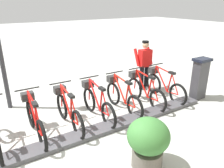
{
  "coord_description": "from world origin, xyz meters",
  "views": [
    {
      "loc": [
        -3.85,
        1.35,
        2.84
      ],
      "look_at": [
        0.5,
        -1.35,
        0.9
      ],
      "focal_mm": 34.88,
      "sensor_mm": 36.0,
      "label": 1
    }
  ],
  "objects_px": {
    "bike_docked_3": "(97,103)",
    "worker_near_rack": "(144,64)",
    "bike_docked_1": "(144,90)",
    "bike_docked_4": "(68,110)",
    "bike_docked_0": "(163,85)",
    "bike_docked_5": "(34,119)",
    "payment_kiosk": "(200,78)",
    "bike_docked_2": "(122,96)",
    "planter_bush": "(148,141)"
  },
  "relations": [
    {
      "from": "bike_docked_3",
      "to": "worker_near_rack",
      "type": "distance_m",
      "value": 2.53
    },
    {
      "from": "bike_docked_1",
      "to": "bike_docked_4",
      "type": "xyz_separation_m",
      "value": [
        0.0,
        2.33,
        0.0
      ]
    },
    {
      "from": "worker_near_rack",
      "to": "bike_docked_4",
      "type": "bearing_deg",
      "value": 106.59
    },
    {
      "from": "bike_docked_0",
      "to": "bike_docked_5",
      "type": "height_order",
      "value": "same"
    },
    {
      "from": "payment_kiosk",
      "to": "bike_docked_2",
      "type": "distance_m",
      "value": 2.55
    },
    {
      "from": "bike_docked_2",
      "to": "bike_docked_4",
      "type": "height_order",
      "value": "same"
    },
    {
      "from": "payment_kiosk",
      "to": "bike_docked_3",
      "type": "xyz_separation_m",
      "value": [
        0.57,
        3.25,
        -0.24
      ]
    },
    {
      "from": "payment_kiosk",
      "to": "bike_docked_4",
      "type": "relative_size",
      "value": 0.74
    },
    {
      "from": "bike_docked_4",
      "to": "planter_bush",
      "type": "bearing_deg",
      "value": -161.25
    },
    {
      "from": "bike_docked_5",
      "to": "planter_bush",
      "type": "distance_m",
      "value": 2.54
    },
    {
      "from": "bike_docked_1",
      "to": "worker_near_rack",
      "type": "relative_size",
      "value": 1.04
    },
    {
      "from": "payment_kiosk",
      "to": "bike_docked_0",
      "type": "xyz_separation_m",
      "value": [
        0.57,
        0.92,
        -0.24
      ]
    },
    {
      "from": "bike_docked_3",
      "to": "bike_docked_5",
      "type": "height_order",
      "value": "same"
    },
    {
      "from": "worker_near_rack",
      "to": "planter_bush",
      "type": "bearing_deg",
      "value": 141.41
    },
    {
      "from": "bike_docked_3",
      "to": "worker_near_rack",
      "type": "bearing_deg",
      "value": -68.29
    },
    {
      "from": "bike_docked_4",
      "to": "worker_near_rack",
      "type": "distance_m",
      "value": 3.26
    },
    {
      "from": "payment_kiosk",
      "to": "bike_docked_5",
      "type": "height_order",
      "value": "payment_kiosk"
    },
    {
      "from": "worker_near_rack",
      "to": "payment_kiosk",
      "type": "bearing_deg",
      "value": -147.82
    },
    {
      "from": "bike_docked_3",
      "to": "bike_docked_4",
      "type": "distance_m",
      "value": 0.78
    },
    {
      "from": "bike_docked_0",
      "to": "worker_near_rack",
      "type": "height_order",
      "value": "worker_near_rack"
    },
    {
      "from": "bike_docked_1",
      "to": "bike_docked_4",
      "type": "relative_size",
      "value": 1.0
    },
    {
      "from": "bike_docked_5",
      "to": "bike_docked_3",
      "type": "bearing_deg",
      "value": -90.0
    },
    {
      "from": "bike_docked_1",
      "to": "bike_docked_5",
      "type": "bearing_deg",
      "value": 90.0
    },
    {
      "from": "payment_kiosk",
      "to": "bike_docked_0",
      "type": "relative_size",
      "value": 0.74
    },
    {
      "from": "bike_docked_1",
      "to": "bike_docked_4",
      "type": "bearing_deg",
      "value": 90.0
    },
    {
      "from": "bike_docked_1",
      "to": "bike_docked_2",
      "type": "bearing_deg",
      "value": 90.0
    },
    {
      "from": "bike_docked_3",
      "to": "worker_near_rack",
      "type": "relative_size",
      "value": 1.04
    },
    {
      "from": "worker_near_rack",
      "to": "bike_docked_1",
      "type": "bearing_deg",
      "value": 140.62
    },
    {
      "from": "payment_kiosk",
      "to": "bike_docked_2",
      "type": "bearing_deg",
      "value": 76.97
    },
    {
      "from": "bike_docked_5",
      "to": "worker_near_rack",
      "type": "relative_size",
      "value": 1.04
    },
    {
      "from": "bike_docked_4",
      "to": "planter_bush",
      "type": "distance_m",
      "value": 2.19
    },
    {
      "from": "payment_kiosk",
      "to": "bike_docked_4",
      "type": "xyz_separation_m",
      "value": [
        0.57,
        4.02,
        -0.24
      ]
    },
    {
      "from": "bike_docked_5",
      "to": "bike_docked_0",
      "type": "bearing_deg",
      "value": -90.0
    },
    {
      "from": "payment_kiosk",
      "to": "worker_near_rack",
      "type": "xyz_separation_m",
      "value": [
        1.49,
        0.94,
        0.24
      ]
    },
    {
      "from": "bike_docked_1",
      "to": "bike_docked_5",
      "type": "relative_size",
      "value": 1.0
    },
    {
      "from": "bike_docked_0",
      "to": "bike_docked_2",
      "type": "relative_size",
      "value": 1.0
    },
    {
      "from": "bike_docked_2",
      "to": "bike_docked_5",
      "type": "height_order",
      "value": "same"
    },
    {
      "from": "bike_docked_4",
      "to": "bike_docked_1",
      "type": "bearing_deg",
      "value": -90.0
    },
    {
      "from": "bike_docked_1",
      "to": "worker_near_rack",
      "type": "height_order",
      "value": "worker_near_rack"
    },
    {
      "from": "bike_docked_4",
      "to": "planter_bush",
      "type": "xyz_separation_m",
      "value": [
        -2.07,
        -0.7,
        0.11
      ]
    },
    {
      "from": "bike_docked_3",
      "to": "bike_docked_0",
      "type": "bearing_deg",
      "value": -90.0
    },
    {
      "from": "bike_docked_0",
      "to": "planter_bush",
      "type": "distance_m",
      "value": 3.17
    },
    {
      "from": "payment_kiosk",
      "to": "worker_near_rack",
      "type": "distance_m",
      "value": 1.78
    },
    {
      "from": "bike_docked_1",
      "to": "bike_docked_5",
      "type": "distance_m",
      "value": 3.11
    },
    {
      "from": "bike_docked_4",
      "to": "bike_docked_2",
      "type": "bearing_deg",
      "value": -90.0
    },
    {
      "from": "bike_docked_2",
      "to": "bike_docked_3",
      "type": "distance_m",
      "value": 0.78
    },
    {
      "from": "payment_kiosk",
      "to": "bike_docked_2",
      "type": "xyz_separation_m",
      "value": [
        0.57,
        2.47,
        -0.24
      ]
    },
    {
      "from": "bike_docked_0",
      "to": "bike_docked_1",
      "type": "relative_size",
      "value": 1.0
    },
    {
      "from": "planter_bush",
      "to": "bike_docked_5",
      "type": "bearing_deg",
      "value": 35.58
    },
    {
      "from": "bike_docked_1",
      "to": "worker_near_rack",
      "type": "bearing_deg",
      "value": -39.38
    }
  ]
}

